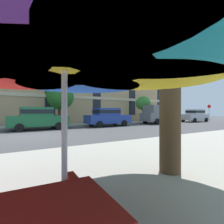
{
  "coord_description": "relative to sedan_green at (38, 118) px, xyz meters",
  "views": [
    {
      "loc": [
        -1.07,
        -10.72,
        1.41
      ],
      "look_at": [
        7.45,
        3.2,
        1.4
      ],
      "focal_mm": 27.2,
      "sensor_mm": 36.0,
      "label": 1
    }
  ],
  "objects": [
    {
      "name": "ground_plane",
      "position": [
        -0.91,
        -3.7,
        -0.95
      ],
      "size": [
        120.0,
        120.0,
        0.0
      ],
      "primitive_type": "plane",
      "color": "#424244"
    },
    {
      "name": "sidewalk_near_patio",
      "position": [
        -0.91,
        -12.7,
        -0.89
      ],
      "size": [
        56.0,
        9.0,
        0.12
      ],
      "primitive_type": "cube",
      "color": "#9E998E",
      "rests_on": "ground"
    },
    {
      "name": "sidewalk_far",
      "position": [
        -0.91,
        3.1,
        -0.89
      ],
      "size": [
        56.0,
        3.6,
        0.12
      ],
      "primitive_type": "cube",
      "color": "gray",
      "rests_on": "ground"
    },
    {
      "name": "apartment_building",
      "position": [
        -0.91,
        11.29,
        7.05
      ],
      "size": [
        46.31,
        12.08,
        16.0
      ],
      "color": "tan",
      "rests_on": "ground"
    },
    {
      "name": "sedan_green",
      "position": [
        0.0,
        0.0,
        0.0
      ],
      "size": [
        4.4,
        1.98,
        1.78
      ],
      "color": "#195933",
      "rests_on": "ground"
    },
    {
      "name": "sedan_blue",
      "position": [
        6.32,
        0.0,
        0.0
      ],
      "size": [
        4.4,
        1.98,
        1.78
      ],
      "color": "navy",
      "rests_on": "ground"
    },
    {
      "name": "pickup_gray",
      "position": [
        13.53,
        0.0,
        0.08
      ],
      "size": [
        5.1,
        2.12,
        2.2
      ],
      "color": "slate",
      "rests_on": "ground"
    },
    {
      "name": "sedan_silver",
      "position": [
        20.72,
        0.0,
        0.0
      ],
      "size": [
        4.4,
        1.98,
        1.78
      ],
      "color": "#A8AAB2",
      "rests_on": "ground"
    },
    {
      "name": "stop_sign",
      "position": [
        31.15,
        3.7,
        0.93
      ],
      "size": [
        0.07,
        0.68,
        2.82
      ],
      "color": "slate",
      "rests_on": "ground"
    },
    {
      "name": "street_tree_middle",
      "position": [
        2.4,
        2.81,
        2.02
      ],
      "size": [
        2.63,
        2.8,
        4.28
      ],
      "color": "#4C3823",
      "rests_on": "ground"
    },
    {
      "name": "street_tree_right",
      "position": [
        13.74,
        3.02,
        1.66
      ],
      "size": [
        2.22,
        1.93,
        3.53
      ],
      "color": "brown",
      "rests_on": "ground"
    },
    {
      "name": "patio_umbrella",
      "position": [
        -1.49,
        -12.7,
        1.09
      ],
      "size": [
        4.11,
        3.82,
        2.32
      ],
      "color": "silver",
      "rests_on": "ground"
    }
  ]
}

